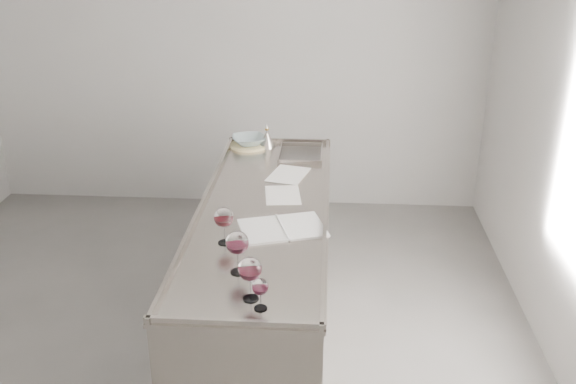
# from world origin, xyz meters

# --- Properties ---
(room_shell) EXTENTS (4.54, 5.04, 2.84)m
(room_shell) POSITION_xyz_m (0.00, 0.00, 1.40)
(room_shell) COLOR #565451
(room_shell) RESTS_ON ground
(counter) EXTENTS (0.77, 2.42, 0.97)m
(counter) POSITION_xyz_m (0.50, 0.30, 0.47)
(counter) COLOR gray
(counter) RESTS_ON ground
(wine_glass_left) EXTENTS (0.10, 0.10, 0.20)m
(wine_glass_left) POSITION_xyz_m (0.34, -0.16, 1.08)
(wine_glass_left) COLOR white
(wine_glass_left) RESTS_ON counter
(wine_glass_middle) EXTENTS (0.11, 0.11, 0.22)m
(wine_glass_middle) POSITION_xyz_m (0.46, -0.45, 1.09)
(wine_glass_middle) COLOR white
(wine_glass_middle) RESTS_ON counter
(wine_glass_right) EXTENTS (0.11, 0.11, 0.21)m
(wine_glass_right) POSITION_xyz_m (0.54, -0.68, 1.09)
(wine_glass_right) COLOR white
(wine_glass_right) RESTS_ON counter
(wine_glass_small) EXTENTS (0.07, 0.07, 0.15)m
(wine_glass_small) POSITION_xyz_m (0.60, -0.75, 1.04)
(wine_glass_small) COLOR white
(wine_glass_small) RESTS_ON counter
(notebook) EXTENTS (0.52, 0.44, 0.02)m
(notebook) POSITION_xyz_m (0.63, 0.03, 0.95)
(notebook) COLOR white
(notebook) RESTS_ON counter
(loose_paper_top) EXTENTS (0.25, 0.32, 0.00)m
(loose_paper_top) POSITION_xyz_m (0.60, 0.49, 0.94)
(loose_paper_top) COLOR silver
(loose_paper_top) RESTS_ON counter
(loose_paper_under) EXTENTS (0.30, 0.37, 0.00)m
(loose_paper_under) POSITION_xyz_m (0.61, 0.83, 0.94)
(loose_paper_under) COLOR white
(loose_paper_under) RESTS_ON counter
(trivet) EXTENTS (0.34, 0.34, 0.02)m
(trivet) POSITION_xyz_m (0.28, 1.38, 0.95)
(trivet) COLOR beige
(trivet) RESTS_ON counter
(ceramic_bowl) EXTENTS (0.30, 0.30, 0.06)m
(ceramic_bowl) POSITION_xyz_m (0.28, 1.38, 0.99)
(ceramic_bowl) COLOR #889C9E
(ceramic_bowl) RESTS_ON trivet
(wine_funnel) EXTENTS (0.12, 0.12, 0.18)m
(wine_funnel) POSITION_xyz_m (0.42, 1.38, 0.99)
(wine_funnel) COLOR #B0A69D
(wine_funnel) RESTS_ON counter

